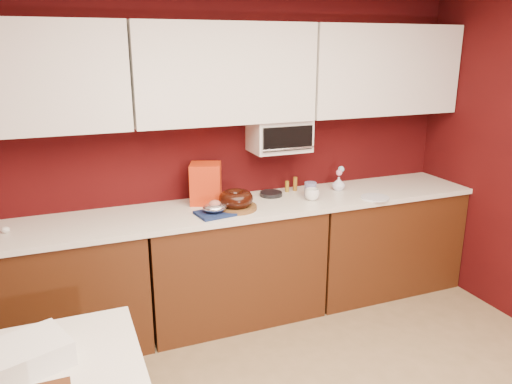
{
  "coord_description": "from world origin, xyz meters",
  "views": [
    {
      "loc": [
        -1.14,
        -1.38,
        2.04
      ],
      "look_at": [
        0.15,
        1.84,
        1.02
      ],
      "focal_mm": 35.0,
      "sensor_mm": 36.0,
      "label": 1
    }
  ],
  "objects": [
    {
      "name": "wall_back",
      "position": [
        0.0,
        2.25,
        1.25
      ],
      "size": [
        4.0,
        0.02,
        2.5
      ],
      "primitive_type": "cube",
      "color": "#3A0708",
      "rests_on": "floor"
    },
    {
      "name": "base_cabinet_left",
      "position": [
        -1.33,
        1.94,
        0.43
      ],
      "size": [
        1.31,
        0.58,
        0.86
      ],
      "primitive_type": "cube",
      "color": "#43200D",
      "rests_on": "floor"
    },
    {
      "name": "base_cabinet_center",
      "position": [
        0.0,
        1.94,
        0.43
      ],
      "size": [
        1.31,
        0.58,
        0.86
      ],
      "primitive_type": "cube",
      "color": "#43200D",
      "rests_on": "floor"
    },
    {
      "name": "base_cabinet_right",
      "position": [
        1.33,
        1.94,
        0.43
      ],
      "size": [
        1.31,
        0.58,
        0.86
      ],
      "primitive_type": "cube",
      "color": "#43200D",
      "rests_on": "floor"
    },
    {
      "name": "countertop",
      "position": [
        0.0,
        1.94,
        0.88
      ],
      "size": [
        4.0,
        0.62,
        0.04
      ],
      "primitive_type": "cube",
      "color": "silver",
      "rests_on": "base_cabinet_center"
    },
    {
      "name": "upper_cabinet_left",
      "position": [
        -1.33,
        2.08,
        1.85
      ],
      "size": [
        1.31,
        0.33,
        0.7
      ],
      "primitive_type": "cube",
      "color": "white",
      "rests_on": "wall_back"
    },
    {
      "name": "upper_cabinet_center",
      "position": [
        0.0,
        2.08,
        1.85
      ],
      "size": [
        1.31,
        0.33,
        0.7
      ],
      "primitive_type": "cube",
      "color": "white",
      "rests_on": "wall_back"
    },
    {
      "name": "upper_cabinet_right",
      "position": [
        1.33,
        2.08,
        1.85
      ],
      "size": [
        1.31,
        0.33,
        0.7
      ],
      "primitive_type": "cube",
      "color": "white",
      "rests_on": "wall_back"
    },
    {
      "name": "toaster_oven",
      "position": [
        0.45,
        2.1,
        1.38
      ],
      "size": [
        0.45,
        0.3,
        0.25
      ],
      "primitive_type": "cube",
      "color": "white",
      "rests_on": "upper_cabinet_center"
    },
    {
      "name": "toaster_oven_door",
      "position": [
        0.45,
        1.94,
        1.38
      ],
      "size": [
        0.4,
        0.02,
        0.18
      ],
      "primitive_type": "cube",
      "color": "black",
      "rests_on": "toaster_oven"
    },
    {
      "name": "toaster_oven_handle",
      "position": [
        0.45,
        1.93,
        1.3
      ],
      "size": [
        0.42,
        0.02,
        0.02
      ],
      "primitive_type": "cylinder",
      "rotation": [
        0.0,
        1.57,
        0.0
      ],
      "color": "silver",
      "rests_on": "toaster_oven"
    },
    {
      "name": "cake_base",
      "position": [
        0.0,
        1.86,
        0.91
      ],
      "size": [
        0.34,
        0.34,
        0.03
      ],
      "primitive_type": "cylinder",
      "rotation": [
        0.0,
        0.0,
        -0.13
      ],
      "color": "brown",
      "rests_on": "countertop"
    },
    {
      "name": "bundt_cake",
      "position": [
        0.0,
        1.86,
        0.98
      ],
      "size": [
        0.25,
        0.25,
        0.1
      ],
      "primitive_type": "torus",
      "rotation": [
        0.0,
        0.0,
        -0.0
      ],
      "color": "black",
      "rests_on": "cake_base"
    },
    {
      "name": "navy_towel",
      "position": [
        -0.18,
        1.8,
        0.91
      ],
      "size": [
        0.28,
        0.24,
        0.02
      ],
      "primitive_type": "cube",
      "rotation": [
        0.0,
        0.0,
        0.15
      ],
      "color": "#14224D",
      "rests_on": "countertop"
    },
    {
      "name": "foil_ham_nest",
      "position": [
        -0.18,
        1.8,
        0.96
      ],
      "size": [
        0.18,
        0.15,
        0.06
      ],
      "primitive_type": "ellipsoid",
      "rotation": [
        0.0,
        0.0,
        0.02
      ],
      "color": "white",
      "rests_on": "navy_towel"
    },
    {
      "name": "roasted_ham",
      "position": [
        -0.18,
        1.8,
        0.98
      ],
      "size": [
        0.09,
        0.08,
        0.06
      ],
      "primitive_type": "ellipsoid",
      "rotation": [
        0.0,
        0.0,
        -0.02
      ],
      "color": "#AE614F",
      "rests_on": "foil_ham_nest"
    },
    {
      "name": "pandoro_box",
      "position": [
        -0.15,
        2.09,
        1.05
      ],
      "size": [
        0.28,
        0.27,
        0.3
      ],
      "primitive_type": "cube",
      "rotation": [
        0.0,
        0.0,
        -0.37
      ],
      "color": "#AA100B",
      "rests_on": "countertop"
    },
    {
      "name": "dark_pan",
      "position": [
        0.37,
        2.08,
        0.92
      ],
      "size": [
        0.2,
        0.2,
        0.03
      ],
      "primitive_type": "cylinder",
      "rotation": [
        0.0,
        0.0,
        0.14
      ],
      "color": "black",
      "rests_on": "countertop"
    },
    {
      "name": "coffee_mug",
      "position": [
        0.62,
        1.86,
        0.95
      ],
      "size": [
        0.12,
        0.12,
        0.11
      ],
      "primitive_type": "imported",
      "rotation": [
        0.0,
        0.0,
        0.29
      ],
      "color": "white",
      "rests_on": "countertop"
    },
    {
      "name": "blue_jar",
      "position": [
        0.66,
        1.95,
        0.96
      ],
      "size": [
        0.1,
        0.1,
        0.11
      ],
      "primitive_type": "cylinder",
      "rotation": [
        0.0,
        0.0,
        0.07
      ],
      "color": "navy",
      "rests_on": "countertop"
    },
    {
      "name": "flower_vase",
      "position": [
        0.95,
        2.02,
        0.96
      ],
      "size": [
        0.09,
        0.09,
        0.13
      ],
      "primitive_type": "imported",
      "rotation": [
        0.0,
        0.0,
        -0.1
      ],
      "color": "silver",
      "rests_on": "countertop"
    },
    {
      "name": "flower_pink",
      "position": [
        0.95,
        2.02,
        1.05
      ],
      "size": [
        0.05,
        0.05,
        0.05
      ],
      "primitive_type": "sphere",
      "color": "pink",
      "rests_on": "flower_vase"
    },
    {
      "name": "flower_blue",
      "position": [
        0.98,
        2.04,
        1.07
      ],
      "size": [
        0.05,
        0.05,
        0.05
      ],
      "primitive_type": "sphere",
      "color": "#91CCE8",
      "rests_on": "flower_vase"
    },
    {
      "name": "china_plate",
      "position": [
        1.1,
        1.71,
        0.91
      ],
      "size": [
        0.23,
        0.23,
        0.01
      ],
      "primitive_type": "cylinder",
      "rotation": [
        0.0,
        0.0,
        -0.05
      ],
      "color": "white",
      "rests_on": "countertop"
    },
    {
      "name": "amber_bottle",
      "position": [
        0.54,
        2.13,
        0.95
      ],
      "size": [
        0.03,
        0.03,
        0.09
      ],
      "primitive_type": "cylinder",
      "rotation": [
        0.0,
        0.0,
        0.02
      ],
      "color": "#7E6217",
      "rests_on": "countertop"
    },
    {
      "name": "egg_right",
      "position": [
        -1.51,
        1.96,
        0.92
      ],
      "size": [
        0.06,
        0.05,
        0.04
      ],
      "primitive_type": "ellipsoid",
      "rotation": [
        0.0,
        0.0,
        -0.26
      ],
      "color": "silver",
      "rests_on": "countertop"
    },
    {
      "name": "newspaper_stack",
      "position": [
        -1.35,
        0.64,
        0.81
      ],
      "size": [
        0.38,
        0.35,
        0.11
      ],
      "primitive_type": "cube",
      "rotation": [
        0.0,
        0.0,
        0.36
      ],
      "color": "white",
      "rests_on": "dining_table"
    },
    {
      "name": "amber_bottle_tall",
      "position": [
        0.61,
        2.14,
        0.96
      ],
      "size": [
        0.04,
        0.04,
        0.11
      ],
      "primitive_type": "cylinder",
      "rotation": [
        0.0,
        0.0,
        0.22
      ],
      "color": "brown",
      "rests_on": "countertop"
    }
  ]
}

